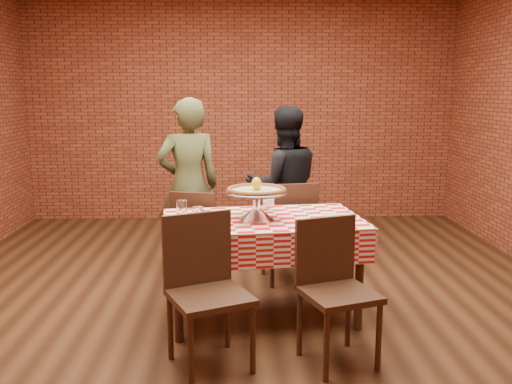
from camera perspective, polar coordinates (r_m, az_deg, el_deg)
ground at (r=4.57m, az=-1.06°, el=-11.16°), size 6.00×6.00×0.00m
back_wall at (r=7.25m, az=-1.50°, el=8.61°), size 5.50×0.00×5.50m
table at (r=4.16m, az=0.68°, el=-7.85°), size 1.51×1.02×0.75m
tablecloth at (r=4.09m, az=0.69°, el=-4.38°), size 1.55×1.06×0.24m
pizza_stand at (r=4.00m, az=0.05°, el=-1.41°), size 0.59×0.59×0.20m
pizza at (r=3.98m, az=0.05°, el=0.11°), size 0.56×0.56×0.03m
lemon at (r=3.97m, az=0.05°, el=0.86°), size 0.09×0.09×0.09m
water_glass_left at (r=3.87m, az=-6.01°, el=-2.45°), size 0.09×0.09×0.12m
water_glass_right at (r=4.11m, az=-7.66°, el=-1.72°), size 0.09×0.09×0.12m
side_plate at (r=4.11m, az=8.15°, el=-2.55°), size 0.18×0.18×0.01m
sweetener_packet_a at (r=4.03m, az=9.31°, el=-2.90°), size 0.06×0.04×0.00m
sweetener_packet_b at (r=4.09m, az=9.01°, el=-2.70°), size 0.06×0.05×0.00m
condiment_caddy at (r=4.32m, az=1.15°, el=-1.03°), size 0.11×0.09×0.13m
chair_near_left at (r=3.41m, az=-4.78°, el=-10.48°), size 0.59×0.59×0.93m
chair_near_right at (r=3.48m, az=8.54°, el=-10.41°), size 0.53×0.53×0.90m
chair_far_left at (r=4.80m, az=-5.87°, el=-4.73°), size 0.46×0.46×0.86m
chair_far_right at (r=4.93m, az=3.28°, el=-3.99°), size 0.49×0.49×0.91m
diner_olive at (r=5.20m, az=-6.98°, el=0.70°), size 0.67×0.53×1.62m
diner_black at (r=5.36m, az=2.90°, el=0.61°), size 0.82×0.68×1.54m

